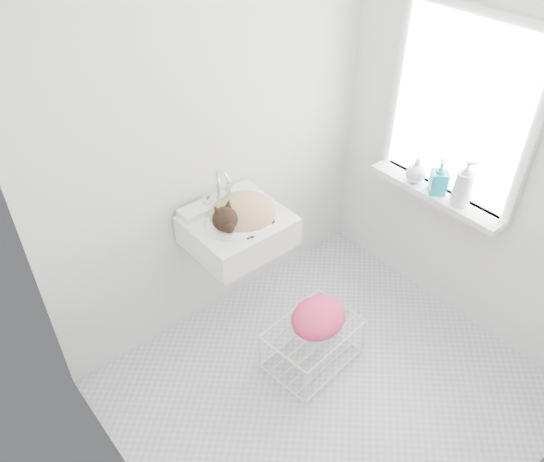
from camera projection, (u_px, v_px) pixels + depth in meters
floor at (328, 392)px, 3.12m from camera, size 2.20×2.00×0.02m
back_wall at (214, 133)px, 2.94m from camera, size 2.20×0.02×2.50m
right_wall at (491, 139)px, 2.89m from camera, size 0.02×2.00×2.50m
left_wall at (115, 348)px, 1.79m from camera, size 0.02×2.00×2.50m
window_glass at (461, 110)px, 2.94m from camera, size 0.01×0.80×1.00m
window_frame at (460, 111)px, 2.94m from camera, size 0.04×0.90×1.10m
windowsill at (435, 194)px, 3.23m from camera, size 0.16×0.88×0.04m
sink at (237, 218)px, 3.01m from camera, size 0.54×0.47×0.22m
faucet at (217, 183)px, 3.03m from camera, size 0.20×0.14×0.20m
cat at (241, 213)px, 2.98m from camera, size 0.42×0.35×0.25m
wire_rack at (312, 346)px, 3.19m from camera, size 0.55×0.41×0.31m
towel at (318, 323)px, 3.08m from camera, size 0.40×0.32×0.14m
bottle_a at (458, 204)px, 3.11m from camera, size 0.13×0.13×0.24m
bottle_b at (436, 192)px, 3.21m from camera, size 0.13×0.13×0.21m
bottle_c at (414, 181)px, 3.30m from camera, size 0.17×0.17×0.16m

